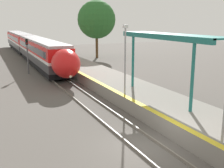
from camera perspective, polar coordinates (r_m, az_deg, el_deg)
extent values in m
plane|color=#56514C|center=(14.70, 6.90, -12.53)|extent=(120.00, 120.00, 0.00)
cube|color=slate|center=(14.33, 4.38, -12.82)|extent=(0.08, 90.00, 0.15)
cube|color=slate|center=(15.02, 9.30, -11.71)|extent=(0.08, 90.00, 0.15)
cube|color=black|center=(39.77, -14.18, 4.23)|extent=(2.44, 20.88, 0.75)
cube|color=#38383D|center=(39.66, -14.24, 5.39)|extent=(2.78, 22.69, 0.88)
cube|color=white|center=(39.59, -14.29, 6.24)|extent=(2.79, 22.69, 0.30)
cube|color=red|center=(39.51, -14.36, 7.42)|extent=(2.78, 22.69, 1.33)
cube|color=black|center=(39.52, -14.35, 7.32)|extent=(2.81, 20.88, 0.73)
cube|color=#9E9EA3|center=(39.45, -14.42, 8.60)|extent=(2.50, 22.69, 0.30)
cylinder|color=black|center=(31.78, -12.70, 1.97)|extent=(0.12, 0.92, 0.92)
cylinder|color=black|center=(32.09, -10.19, 2.19)|extent=(0.12, 0.92, 0.92)
cylinder|color=black|center=(33.90, -13.49, 2.60)|extent=(0.12, 0.92, 0.92)
cylinder|color=black|center=(34.20, -11.12, 2.80)|extent=(0.12, 0.92, 0.92)
cylinder|color=black|center=(45.48, -16.47, 4.96)|extent=(0.12, 0.92, 0.92)
cylinder|color=black|center=(45.70, -14.68, 5.10)|extent=(0.12, 0.92, 0.92)
cylinder|color=black|center=(47.64, -16.86, 5.27)|extent=(0.12, 0.92, 0.92)
cylinder|color=black|center=(47.85, -15.15, 5.40)|extent=(0.12, 0.92, 0.92)
ellipsoid|color=red|center=(27.29, -9.38, 4.13)|extent=(2.67, 4.00, 2.77)
ellipsoid|color=black|center=(26.75, -9.13, 4.95)|extent=(1.94, 2.33, 1.41)
sphere|color=#F9F4CC|center=(26.04, -8.42, 1.50)|extent=(0.24, 0.24, 0.24)
cube|color=black|center=(62.87, -18.21, 7.01)|extent=(2.44, 20.88, 0.75)
cube|color=#38383D|center=(62.80, -18.26, 7.74)|extent=(2.78, 22.69, 0.88)
cube|color=white|center=(62.76, -18.30, 8.28)|extent=(2.79, 22.69, 0.30)
cube|color=red|center=(62.71, -18.35, 9.03)|extent=(2.78, 22.69, 1.33)
cube|color=black|center=(62.71, -18.35, 8.97)|extent=(2.81, 20.88, 0.73)
cube|color=#9E9EA3|center=(62.67, -18.41, 9.77)|extent=(2.50, 22.69, 0.30)
cylinder|color=black|center=(54.76, -17.94, 6.11)|extent=(0.12, 0.92, 0.92)
cylinder|color=black|center=(54.95, -16.44, 6.23)|extent=(0.12, 0.92, 0.92)
cylinder|color=black|center=(56.94, -18.21, 6.33)|extent=(0.12, 0.92, 0.92)
cylinder|color=black|center=(57.11, -16.77, 6.44)|extent=(0.12, 0.92, 0.92)
cylinder|color=black|center=(68.69, -19.39, 7.25)|extent=(0.12, 0.92, 0.92)
cylinder|color=black|center=(68.84, -18.20, 7.35)|extent=(0.12, 0.92, 0.92)
cylinder|color=black|center=(70.87, -19.57, 7.39)|extent=(0.12, 0.92, 0.92)
cylinder|color=black|center=(71.02, -18.41, 7.48)|extent=(0.12, 0.92, 0.92)
cube|color=gray|center=(16.63, 18.09, -8.17)|extent=(4.20, 64.00, 0.99)
cube|color=yellow|center=(15.29, 12.91, -7.72)|extent=(0.40, 64.00, 0.01)
cylinder|color=#59595E|center=(34.77, -16.73, 4.78)|extent=(0.14, 0.14, 3.47)
cube|color=black|center=(34.56, -16.96, 8.20)|extent=(0.28, 0.20, 0.70)
sphere|color=black|center=(34.44, -16.95, 8.47)|extent=(0.14, 0.14, 0.14)
sphere|color=red|center=(34.46, -16.91, 7.91)|extent=(0.14, 0.14, 0.14)
cylinder|color=#9E9EA3|center=(20.26, 2.67, 4.54)|extent=(0.12, 0.12, 4.74)
cube|color=silver|center=(20.06, 2.74, 11.59)|extent=(0.36, 0.20, 0.24)
cylinder|color=#1E6B66|center=(16.86, 16.01, 1.27)|extent=(0.20, 0.20, 4.10)
cylinder|color=#1E6B66|center=(22.65, 4.27, 4.59)|extent=(0.20, 0.20, 4.10)
cube|color=#1E6B66|center=(19.41, 9.52, 9.46)|extent=(0.24, 10.12, 0.36)
cube|color=#1E6B66|center=(19.92, 11.71, 9.80)|extent=(2.00, 10.12, 0.10)
cylinder|color=brown|center=(48.30, -3.09, 7.64)|extent=(0.44, 0.44, 3.86)
sphere|color=#286028|center=(48.11, -3.16, 12.95)|extent=(6.35, 6.35, 6.35)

